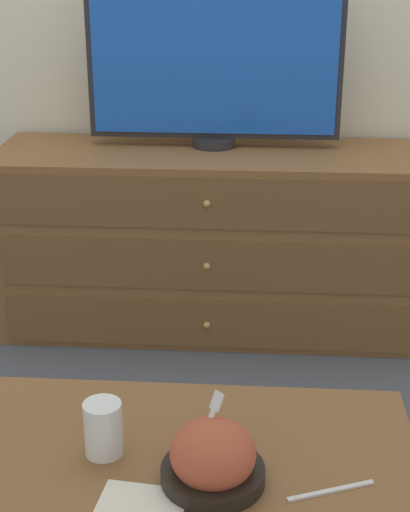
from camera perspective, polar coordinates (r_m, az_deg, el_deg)
ground_plane at (r=3.27m, az=-0.02°, el=-2.60°), size 12.00×12.00×0.00m
dresser at (r=2.89m, az=0.46°, el=1.15°), size 1.54×0.50×0.67m
tv at (r=2.80m, az=0.69°, el=13.55°), size 0.89×0.15×0.55m
coffee_table at (r=1.64m, az=-3.47°, el=-16.20°), size 1.04×0.61×0.41m
takeout_bowl at (r=1.53m, az=0.58°, el=-14.55°), size 0.20×0.20×0.17m
drink_cup at (r=1.62m, az=-7.40°, el=-12.54°), size 0.08×0.08×0.11m
knife at (r=1.55m, az=9.14°, el=-16.51°), size 0.17×0.07×0.01m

